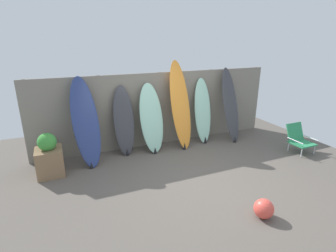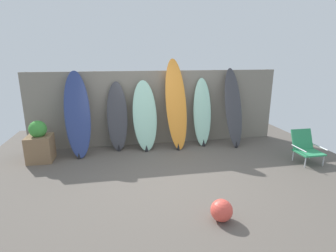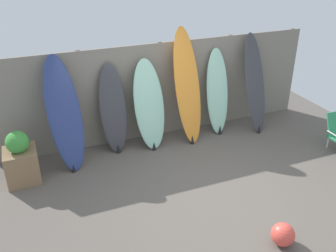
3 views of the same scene
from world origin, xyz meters
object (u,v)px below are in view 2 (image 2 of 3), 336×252
(surfboard_seafoam_2, at_px, (145,116))
(planter_box, at_px, (40,144))
(surfboard_orange_3, at_px, (176,105))
(surfboard_seafoam_4, at_px, (202,113))
(surfboard_navy_0, at_px, (77,114))
(beach_ball, at_px, (222,210))
(surfboard_charcoal_5, at_px, (233,108))
(surfboard_charcoal_1, at_px, (117,117))
(beach_chair, at_px, (306,146))

(surfboard_seafoam_2, distance_m, planter_box, 2.30)
(surfboard_seafoam_2, height_order, planter_box, surfboard_seafoam_2)
(surfboard_orange_3, height_order, surfboard_seafoam_4, surfboard_orange_3)
(surfboard_navy_0, distance_m, beach_ball, 3.72)
(surfboard_navy_0, distance_m, surfboard_seafoam_4, 2.89)
(surfboard_seafoam_4, bearing_deg, surfboard_charcoal_5, -10.94)
(surfboard_navy_0, bearing_deg, surfboard_charcoal_1, 11.92)
(surfboard_charcoal_1, bearing_deg, surfboard_seafoam_2, -9.11)
(surfboard_navy_0, bearing_deg, surfboard_seafoam_4, 3.09)
(beach_ball, bearing_deg, beach_chair, 32.82)
(surfboard_charcoal_1, height_order, surfboard_orange_3, surfboard_orange_3)
(surfboard_charcoal_5, relative_size, beach_ball, 6.22)
(beach_chair, bearing_deg, planter_box, 179.84)
(surfboard_charcoal_1, bearing_deg, surfboard_seafoam_4, -0.64)
(surfboard_orange_3, distance_m, surfboard_seafoam_4, 0.71)
(surfboard_navy_0, bearing_deg, surfboard_seafoam_2, 3.02)
(surfboard_charcoal_1, height_order, planter_box, surfboard_charcoal_1)
(surfboard_charcoal_5, bearing_deg, surfboard_navy_0, -179.79)
(surfboard_seafoam_2, relative_size, surfboard_seafoam_4, 0.99)
(surfboard_orange_3, relative_size, planter_box, 2.41)
(surfboard_charcoal_5, bearing_deg, planter_box, -176.51)
(surfboard_orange_3, height_order, beach_chair, surfboard_orange_3)
(beach_chair, distance_m, beach_ball, 2.97)
(surfboard_seafoam_2, distance_m, surfboard_orange_3, 0.78)
(surfboard_navy_0, bearing_deg, planter_box, -161.54)
(surfboard_seafoam_2, relative_size, beach_chair, 2.48)
(surfboard_navy_0, height_order, surfboard_charcoal_1, surfboard_navy_0)
(surfboard_seafoam_2, bearing_deg, beach_ball, -76.96)
(surfboard_seafoam_4, bearing_deg, surfboard_navy_0, -176.91)
(surfboard_navy_0, distance_m, surfboard_charcoal_1, 0.88)
(beach_chair, bearing_deg, surfboard_charcoal_5, 138.83)
(beach_chair, relative_size, planter_box, 0.75)
(surfboard_seafoam_4, distance_m, beach_chair, 2.36)
(surfboard_navy_0, relative_size, surfboard_charcoal_5, 0.99)
(surfboard_navy_0, height_order, surfboard_orange_3, surfboard_orange_3)
(beach_ball, bearing_deg, surfboard_navy_0, 126.56)
(surfboard_navy_0, relative_size, surfboard_seafoam_2, 1.15)
(surfboard_navy_0, height_order, beach_chair, surfboard_navy_0)
(surfboard_seafoam_2, bearing_deg, planter_box, -171.55)
(surfboard_navy_0, bearing_deg, beach_ball, -53.44)
(surfboard_orange_3, xyz_separation_m, surfboard_seafoam_4, (0.67, 0.08, -0.23))
(surfboard_orange_3, bearing_deg, surfboard_navy_0, -178.01)
(surfboard_charcoal_1, xyz_separation_m, beach_chair, (3.81, -1.50, -0.45))
(planter_box, xyz_separation_m, beach_ball, (2.93, -2.67, -0.23))
(surfboard_orange_3, relative_size, beach_ball, 6.97)
(surfboard_seafoam_4, distance_m, planter_box, 3.69)
(surfboard_seafoam_4, height_order, planter_box, surfboard_seafoam_4)
(planter_box, height_order, beach_ball, planter_box)
(surfboard_charcoal_1, relative_size, surfboard_seafoam_2, 0.98)
(surfboard_navy_0, height_order, beach_ball, surfboard_navy_0)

